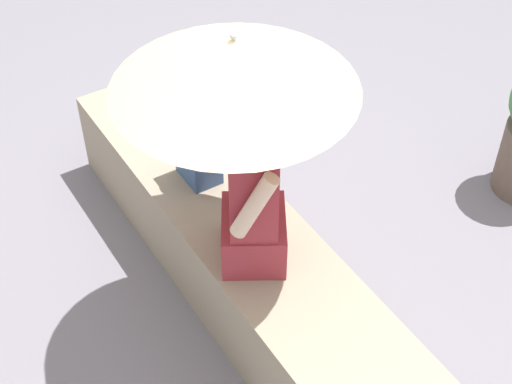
{
  "coord_description": "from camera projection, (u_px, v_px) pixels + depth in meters",
  "views": [
    {
      "loc": [
        -2.01,
        1.28,
        3.06
      ],
      "look_at": [
        -0.01,
        0.02,
        0.85
      ],
      "focal_mm": 53.69,
      "sensor_mm": 36.0,
      "label": 1
    }
  ],
  "objects": [
    {
      "name": "ground_plane",
      "position": [
        258.0,
        312.0,
        3.83
      ],
      "size": [
        14.0,
        14.0,
        0.0
      ],
      "primitive_type": "plane",
      "color": "slate"
    },
    {
      "name": "person_seated",
      "position": [
        253.0,
        189.0,
        3.2
      ],
      "size": [
        0.5,
        0.42,
        0.9
      ],
      "color": "#992D38",
      "rests_on": "stone_bench"
    },
    {
      "name": "parasol",
      "position": [
        234.0,
        65.0,
        2.85
      ],
      "size": [
        0.98,
        0.98,
        1.1
      ],
      "color": "#B7B7BC",
      "rests_on": "stone_bench"
    },
    {
      "name": "handbag_black",
      "position": [
        198.0,
        149.0,
        3.71
      ],
      "size": [
        0.21,
        0.16,
        0.37
      ],
      "color": "#335184",
      "rests_on": "stone_bench"
    },
    {
      "name": "stone_bench",
      "position": [
        258.0,
        280.0,
        3.66
      ],
      "size": [
        3.0,
        0.54,
        0.5
      ],
      "primitive_type": "cube",
      "color": "gray",
      "rests_on": "ground"
    }
  ]
}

